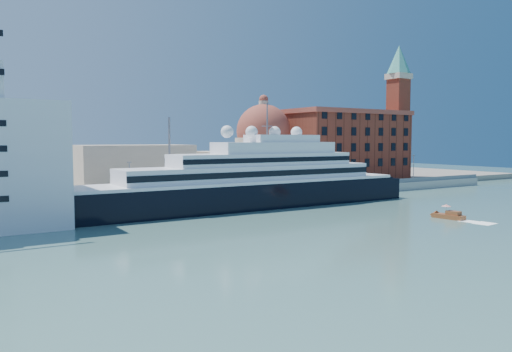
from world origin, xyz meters
TOP-DOWN VIEW (x-y plane):
  - ground at (0.00, 0.00)m, footprint 400.00×400.00m
  - quay at (0.00, 34.00)m, footprint 180.00×10.00m
  - land at (0.00, 75.00)m, footprint 260.00×72.00m
  - quay_fence at (0.00, 29.50)m, footprint 180.00×0.10m
  - superyacht at (-8.91, 23.00)m, footprint 93.20×12.92m
  - service_barge at (-49.76, 21.13)m, footprint 13.73×7.02m
  - water_taxi at (19.32, -12.02)m, footprint 2.76×6.38m
  - warehouse at (52.00, 52.00)m, footprint 43.00×19.00m
  - campanile at (76.00, 52.00)m, footprint 8.40×8.40m
  - church at (6.39, 57.72)m, footprint 66.00×18.00m
  - lamp_posts at (-12.67, 32.27)m, footprint 120.80×2.40m

SIDE VIEW (x-z plane):
  - ground at x=0.00m, z-range 0.00..0.00m
  - water_taxi at x=19.32m, z-range -0.76..2.17m
  - service_barge at x=-49.76m, z-range -0.63..2.32m
  - land at x=0.00m, z-range 0.00..2.00m
  - quay at x=0.00m, z-range 0.00..2.50m
  - quay_fence at x=0.00m, z-range 2.50..3.70m
  - superyacht at x=-8.91m, z-range -9.12..18.73m
  - lamp_posts at x=-12.67m, z-range 0.84..18.84m
  - church at x=6.39m, z-range -1.84..23.66m
  - warehouse at x=52.00m, z-range 2.16..25.41m
  - campanile at x=76.00m, z-range 5.26..52.26m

